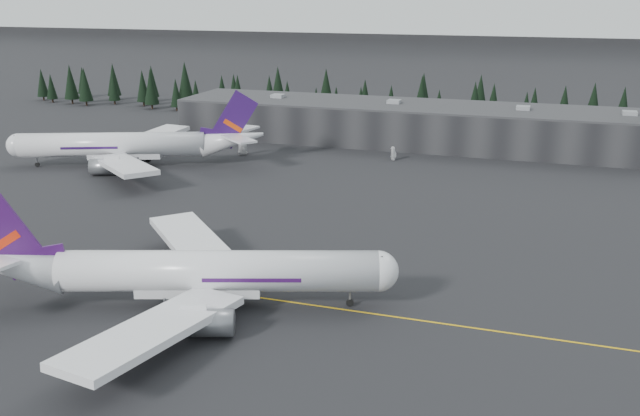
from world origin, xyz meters
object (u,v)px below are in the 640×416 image
(jet_main, at_px, (180,272))
(jet_parked, at_px, (135,145))
(terminal, at_px, (424,124))
(gse_vehicle_b, at_px, (394,158))
(gse_vehicle_a, at_px, (243,152))

(jet_main, relative_size, jet_parked, 0.97)
(jet_parked, bearing_deg, terminal, -163.87)
(terminal, relative_size, jet_parked, 2.31)
(terminal, height_order, gse_vehicle_b, terminal)
(jet_parked, xyz_separation_m, gse_vehicle_a, (22.82, 21.87, -5.15))
(gse_vehicle_a, bearing_deg, jet_main, -94.49)
(gse_vehicle_a, bearing_deg, jet_parked, -159.94)
(gse_vehicle_a, relative_size, gse_vehicle_b, 1.41)
(terminal, distance_m, jet_parked, 89.93)
(jet_main, xyz_separation_m, gse_vehicle_b, (9.38, 108.23, -5.03))
(gse_vehicle_a, bearing_deg, gse_vehicle_b, -14.13)
(terminal, xyz_separation_m, gse_vehicle_a, (-48.44, -32.98, -5.50))
(jet_main, relative_size, gse_vehicle_a, 11.72)
(terminal, height_order, jet_main, jet_main)
(gse_vehicle_b, bearing_deg, terminal, 137.26)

